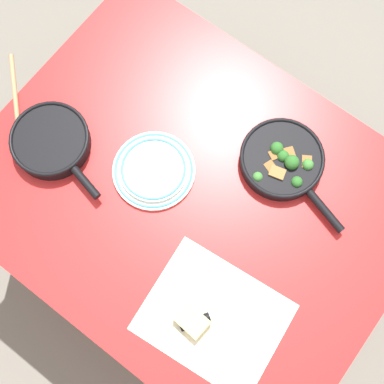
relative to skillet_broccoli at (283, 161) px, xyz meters
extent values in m
plane|color=slate|center=(0.16, 0.24, -0.77)|extent=(14.00, 14.00, 0.00)
cube|color=red|center=(0.16, 0.24, -0.04)|extent=(1.26, 0.99, 0.03)
cylinder|color=#BCBCC1|center=(0.73, -0.20, -0.41)|extent=(0.05, 0.05, 0.71)
cylinder|color=black|center=(0.01, 0.00, -0.01)|extent=(0.25, 0.25, 0.04)
torus|color=black|center=(0.01, 0.00, 0.01)|extent=(0.25, 0.25, 0.01)
cylinder|color=black|center=(-0.18, 0.05, 0.00)|extent=(0.15, 0.06, 0.02)
cylinder|color=#357027|center=(0.03, 0.09, -0.01)|extent=(0.01, 0.01, 0.02)
sphere|color=#428438|center=(0.03, 0.09, 0.01)|extent=(0.03, 0.03, 0.03)
cylinder|color=#245B1C|center=(-0.07, 0.03, -0.01)|extent=(0.01, 0.01, 0.02)
sphere|color=#2D6B28|center=(-0.07, 0.03, 0.01)|extent=(0.03, 0.03, 0.03)
cylinder|color=#245B1C|center=(0.01, -0.01, -0.01)|extent=(0.01, 0.01, 0.02)
sphere|color=#2D6B28|center=(0.01, -0.01, 0.02)|extent=(0.04, 0.04, 0.04)
cylinder|color=#357027|center=(-0.06, -0.03, -0.01)|extent=(0.01, 0.01, 0.02)
sphere|color=#428438|center=(-0.06, -0.03, 0.01)|extent=(0.03, 0.03, 0.03)
cylinder|color=#245B1C|center=(-0.02, 0.00, 0.00)|extent=(0.02, 0.02, 0.02)
sphere|color=#2D6B28|center=(-0.02, 0.00, 0.02)|extent=(0.04, 0.04, 0.04)
cylinder|color=#245B1C|center=(0.04, -0.01, -0.01)|extent=(0.01, 0.01, 0.02)
sphere|color=#2D6B28|center=(0.04, -0.01, 0.02)|extent=(0.04, 0.04, 0.04)
cube|color=olive|center=(0.02, 0.04, 0.00)|extent=(0.04, 0.04, 0.03)
cube|color=olive|center=(0.03, 0.00, 0.00)|extent=(0.05, 0.05, 0.03)
cube|color=olive|center=(-0.06, -0.03, 0.00)|extent=(0.05, 0.05, 0.03)
cube|color=olive|center=(0.00, -0.03, 0.00)|extent=(0.05, 0.05, 0.03)
cube|color=#9E703D|center=(-0.01, 0.05, 0.00)|extent=(0.05, 0.04, 0.04)
cylinder|color=black|center=(0.59, 0.36, 0.00)|extent=(0.23, 0.23, 0.05)
torus|color=black|center=(0.59, 0.36, 0.02)|extent=(0.24, 0.24, 0.01)
cylinder|color=black|center=(0.42, 0.40, 0.01)|extent=(0.12, 0.05, 0.02)
cylinder|color=#EAD170|center=(0.59, 0.36, -0.01)|extent=(0.19, 0.19, 0.02)
cylinder|color=tan|center=(0.77, 0.32, -0.02)|extent=(0.24, 0.22, 0.02)
ellipsoid|color=tan|center=(0.64, 0.44, -0.02)|extent=(0.07, 0.07, 0.02)
cube|color=silver|center=(-0.10, 0.48, -0.03)|extent=(0.40, 0.34, 0.00)
cube|color=silver|center=(-0.13, 0.42, -0.02)|extent=(0.10, 0.14, 0.01)
cylinder|color=black|center=(-0.07, 0.52, -0.01)|extent=(0.07, 0.08, 0.02)
cube|color=#EFD67A|center=(-0.06, 0.53, -0.01)|extent=(0.09, 0.07, 0.04)
cylinder|color=silver|center=(0.29, 0.25, -0.02)|extent=(0.25, 0.25, 0.01)
torus|color=#4C9EB7|center=(0.29, 0.25, -0.01)|extent=(0.23, 0.23, 0.01)
cylinder|color=silver|center=(0.29, 0.25, -0.01)|extent=(0.20, 0.20, 0.01)
torus|color=#4C9EB7|center=(0.29, 0.25, 0.00)|extent=(0.19, 0.19, 0.01)
camera|label=1|loc=(-0.10, 0.58, 1.48)|focal=50.00mm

